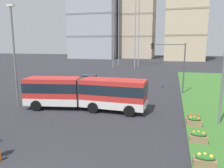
{
  "coord_description": "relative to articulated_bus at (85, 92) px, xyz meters",
  "views": [
    {
      "loc": [
        6.43,
        -6.64,
        6.14
      ],
      "look_at": [
        0.48,
        14.51,
        2.2
      ],
      "focal_mm": 34.82,
      "sensor_mm": 36.0,
      "label": 1
    }
  ],
  "objects": [
    {
      "name": "apartment_tower_west",
      "position": [
        -28.39,
        80.87,
        17.78
      ],
      "size": [
        21.41,
        17.15,
        38.83
      ],
      "color": "#9EA3AD",
      "rests_on": "ground"
    },
    {
      "name": "articulated_bus",
      "position": [
        0.0,
        0.0,
        0.0
      ],
      "size": [
        12.02,
        3.74,
        3.0
      ],
      "color": "red",
      "rests_on": "ground"
    },
    {
      "name": "car_grey_wagon",
      "position": [
        -4.43,
        12.2,
        -0.9
      ],
      "size": [
        4.54,
        2.33,
        1.58
      ],
      "color": "slate",
      "rests_on": "ground"
    },
    {
      "name": "flower_planter_1",
      "position": [
        9.81,
        -8.01,
        -1.23
      ],
      "size": [
        1.1,
        0.56,
        0.74
      ],
      "color": "#937051",
      "rests_on": "grass_median"
    },
    {
      "name": "streetlight_left",
      "position": [
        -6.89,
        -1.02,
        3.75
      ],
      "size": [
        0.7,
        0.28,
        9.91
      ],
      "color": "slate",
      "rests_on": "ground"
    },
    {
      "name": "flower_planter_3",
      "position": [
        9.81,
        -2.08,
        -1.23
      ],
      "size": [
        1.1,
        0.56,
        0.74
      ],
      "color": "#937051",
      "rests_on": "grass_median"
    },
    {
      "name": "apartment_tower_westcentre",
      "position": [
        -8.93,
        88.72,
        22.9
      ],
      "size": [
        15.22,
        17.11,
        49.08
      ],
      "color": "#C6B299",
      "rests_on": "ground"
    },
    {
      "name": "traffic_light_far_right",
      "position": [
        8.01,
        9.69,
        2.76
      ],
      "size": [
        4.39,
        0.28,
        6.42
      ],
      "color": "#474C51",
      "rests_on": "ground"
    },
    {
      "name": "apartment_tower_centre",
      "position": [
        12.05,
        76.73,
        17.59
      ],
      "size": [
        15.44,
        15.85,
        38.44
      ],
      "color": "beige",
      "rests_on": "ground"
    },
    {
      "name": "flower_planter_2",
      "position": [
        9.81,
        -5.04,
        -1.23
      ],
      "size": [
        1.1,
        0.56,
        0.74
      ],
      "color": "#937051",
      "rests_on": "grass_median"
    },
    {
      "name": "transmission_pylon",
      "position": [
        -4.89,
        41.92,
        14.93
      ],
      "size": [
        9.0,
        6.24,
        30.32
      ],
      "color": "gray",
      "rests_on": "ground"
    },
    {
      "name": "flower_planter_4",
      "position": [
        9.81,
        -1.49,
        -1.23
      ],
      "size": [
        1.1,
        0.56,
        0.74
      ],
      "color": "#937051",
      "rests_on": "grass_median"
    }
  ]
}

